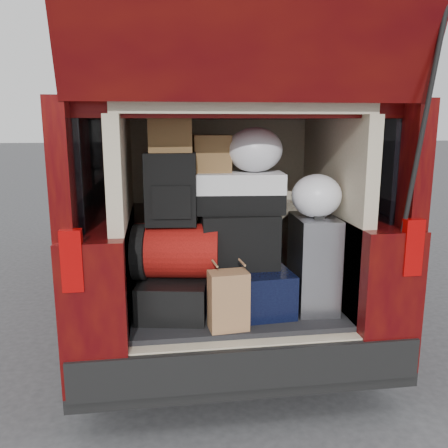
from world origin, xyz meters
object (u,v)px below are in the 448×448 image
(black_soft_case, at_px, (239,240))
(black_hardshell, at_px, (175,293))
(navy_hardshell, at_px, (244,286))
(backpack, at_px, (171,189))
(twotone_duffel, at_px, (239,192))
(kraft_bag, at_px, (228,301))
(red_duffel, at_px, (177,251))
(silver_roller, at_px, (313,263))

(black_soft_case, bearing_deg, black_hardshell, 179.81)
(navy_hardshell, distance_m, black_soft_case, 0.29)
(black_hardshell, bearing_deg, backpack, -106.33)
(navy_hardshell, distance_m, twotone_duffel, 0.57)
(kraft_bag, distance_m, red_duffel, 0.45)
(navy_hardshell, bearing_deg, kraft_bag, -118.88)
(silver_roller, bearing_deg, kraft_bag, -154.29)
(black_hardshell, height_order, black_soft_case, black_soft_case)
(black_soft_case, bearing_deg, red_duffel, -177.79)
(navy_hardshell, relative_size, kraft_bag, 1.82)
(navy_hardshell, bearing_deg, red_duffel, 178.49)
(kraft_bag, bearing_deg, red_duffel, 126.02)
(black_soft_case, bearing_deg, kraft_bag, -109.53)
(silver_roller, distance_m, kraft_bag, 0.61)
(navy_hardshell, height_order, black_soft_case, black_soft_case)
(silver_roller, distance_m, twotone_duffel, 0.62)
(kraft_bag, relative_size, twotone_duffel, 0.62)
(black_hardshell, distance_m, kraft_bag, 0.42)
(red_duffel, xyz_separation_m, black_soft_case, (0.37, 0.01, 0.05))
(kraft_bag, relative_size, black_soft_case, 0.72)
(navy_hardshell, bearing_deg, black_soft_case, -170.17)
(twotone_duffel, bearing_deg, navy_hardshell, -53.49)
(black_hardshell, xyz_separation_m, navy_hardshell, (0.42, 0.00, 0.02))
(backpack, distance_m, twotone_duffel, 0.41)
(navy_hardshell, relative_size, backpack, 1.45)
(navy_hardshell, bearing_deg, silver_roller, -15.20)
(black_hardshell, relative_size, silver_roller, 0.95)
(kraft_bag, xyz_separation_m, black_soft_case, (0.11, 0.31, 0.26))
(red_duffel, height_order, black_soft_case, black_soft_case)
(kraft_bag, bearing_deg, backpack, 129.65)
(red_duffel, distance_m, twotone_duffel, 0.50)
(red_duffel, xyz_separation_m, twotone_duffel, (0.38, 0.06, 0.33))
(navy_hardshell, xyz_separation_m, black_soft_case, (-0.03, -0.01, 0.29))
(kraft_bag, height_order, backpack, backpack)
(silver_roller, height_order, black_soft_case, black_soft_case)
(black_hardshell, xyz_separation_m, kraft_bag, (0.28, -0.31, 0.06))
(red_duffel, relative_size, backpack, 1.19)
(silver_roller, xyz_separation_m, red_duffel, (-0.82, 0.06, 0.09))
(silver_roller, height_order, kraft_bag, silver_roller)
(kraft_bag, relative_size, red_duffel, 0.67)
(red_duffel, bearing_deg, black_soft_case, 11.67)
(silver_roller, distance_m, backpack, 0.96)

